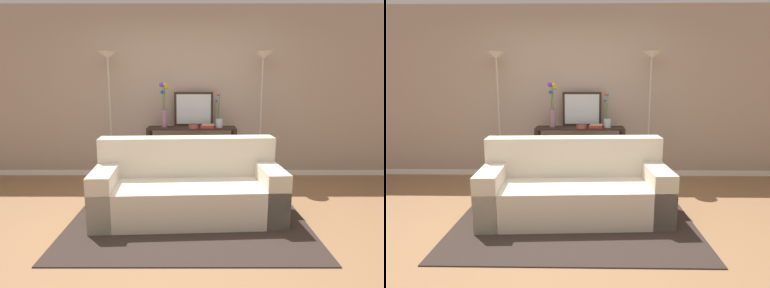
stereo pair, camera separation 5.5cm
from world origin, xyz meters
The scene contains 13 objects.
ground_plane centered at (0.00, 0.00, -0.01)m, with size 16.00×16.00×0.02m, color #936B47.
back_wall centered at (0.00, 2.11, 1.34)m, with size 12.00×0.15×2.68m.
area_rug centered at (0.07, 0.27, 0.01)m, with size 2.58×1.86×0.01m.
couch centered at (0.06, 0.43, 0.32)m, with size 2.10×0.96×0.88m.
console_table centered at (0.10, 1.77, 0.58)m, with size 1.34×0.34×0.84m.
floor_lamp_left centered at (-1.12, 1.74, 1.53)m, with size 0.28×0.28×1.95m.
floor_lamp_right centered at (1.14, 1.74, 1.53)m, with size 0.28×0.28×1.95m.
wall_mirror centered at (0.13, 1.91, 1.10)m, with size 0.60×0.02×0.53m.
vase_tall_flowers centered at (-0.31, 1.77, 1.13)m, with size 0.13×0.10×0.67m.
vase_short_flowers centered at (0.51, 1.75, 1.03)m, with size 0.11×0.12×0.53m.
fruit_bowl centered at (0.13, 1.67, 0.87)m, with size 0.15×0.15×0.05m.
book_stack centered at (0.34, 1.69, 0.87)m, with size 0.20×0.15×0.06m.
book_row_under_console centered at (-0.23, 1.77, 0.06)m, with size 0.43×0.17×0.13m.
Camera 2 is at (0.16, -3.09, 1.53)m, focal length 30.15 mm.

